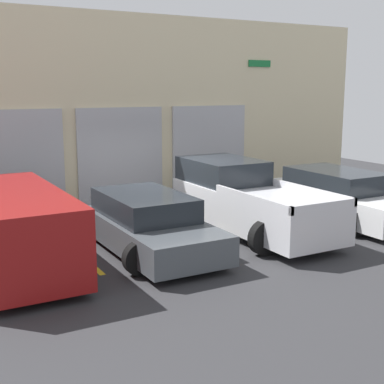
{
  "coord_description": "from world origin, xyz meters",
  "views": [
    {
      "loc": [
        -6.15,
        -12.2,
        3.59
      ],
      "look_at": [
        0.0,
        -1.13,
        1.1
      ],
      "focal_mm": 50.0,
      "sensor_mm": 36.0,
      "label": 1
    }
  ],
  "objects_px": {
    "pickup_truck": "(246,200)",
    "sedan_white": "(337,197)",
    "sedan_side": "(146,223)",
    "van_right": "(13,228)"
  },
  "relations": [
    {
      "from": "pickup_truck",
      "to": "sedan_side",
      "type": "bearing_deg",
      "value": -174.93
    },
    {
      "from": "pickup_truck",
      "to": "van_right",
      "type": "bearing_deg",
      "value": -177.19
    },
    {
      "from": "sedan_white",
      "to": "van_right",
      "type": "distance_m",
      "value": 8.61
    },
    {
      "from": "pickup_truck",
      "to": "van_right",
      "type": "relative_size",
      "value": 1.12
    },
    {
      "from": "pickup_truck",
      "to": "sedan_side",
      "type": "relative_size",
      "value": 1.1
    },
    {
      "from": "sedan_side",
      "to": "pickup_truck",
      "type": "bearing_deg",
      "value": 5.07
    },
    {
      "from": "pickup_truck",
      "to": "van_right",
      "type": "xyz_separation_m",
      "value": [
        -5.74,
        -0.28,
        0.07
      ]
    },
    {
      "from": "pickup_truck",
      "to": "sedan_white",
      "type": "bearing_deg",
      "value": -5.09
    },
    {
      "from": "van_right",
      "to": "sedan_white",
      "type": "bearing_deg",
      "value": 0.17
    },
    {
      "from": "pickup_truck",
      "to": "sedan_white",
      "type": "xyz_separation_m",
      "value": [
        2.87,
        -0.26,
        -0.16
      ]
    }
  ]
}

